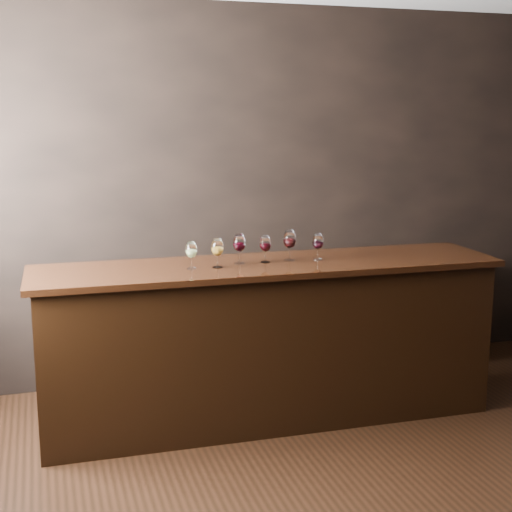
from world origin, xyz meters
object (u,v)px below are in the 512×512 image
object	(u,v)px
glass_amber	(217,248)
glass_red_d	(318,242)
bar_counter	(268,344)
glass_red_a	(239,244)
glass_red_b	(265,244)
glass_white	(191,251)
back_bar_shelf	(341,320)
glass_red_c	(290,240)

from	to	relation	value
glass_amber	glass_red_d	xyz separation A→B (m)	(0.69, 0.04, -0.01)
bar_counter	glass_red_a	size ratio (longest dim) A/B	15.32
glass_red_a	glass_red_b	world-z (taller)	glass_red_a
glass_red_d	glass_red_a	bearing A→B (deg)	175.95
glass_red_d	glass_white	bearing A→B (deg)	-178.05
back_bar_shelf	glass_red_b	size ratio (longest dim) A/B	13.24
glass_red_b	glass_red_a	bearing A→B (deg)	176.19
glass_white	glass_red_d	world-z (taller)	glass_red_d
glass_white	back_bar_shelf	bearing A→B (deg)	28.43
back_bar_shelf	glass_red_d	xyz separation A→B (m)	(-0.49, -0.70, 0.77)
back_bar_shelf	glass_red_d	bearing A→B (deg)	-125.08
back_bar_shelf	glass_red_b	world-z (taller)	glass_red_b
glass_white	glass_red_c	xyz separation A→B (m)	(0.67, 0.07, 0.02)
glass_amber	glass_red_d	bearing A→B (deg)	3.20
glass_red_a	glass_red_c	world-z (taller)	glass_red_c
glass_red_a	glass_red_c	distance (m)	0.34
back_bar_shelf	glass_white	world-z (taller)	glass_white
back_bar_shelf	glass_white	size ratio (longest dim) A/B	13.50
bar_counter	glass_red_c	size ratio (longest dim) A/B	14.64
glass_red_a	glass_red_c	xyz separation A→B (m)	(0.34, -0.00, 0.01)
back_bar_shelf	glass_red_d	distance (m)	1.15
back_bar_shelf	glass_red_c	distance (m)	1.23
back_bar_shelf	glass_amber	bearing A→B (deg)	-148.02
glass_white	glass_red_a	xyz separation A→B (m)	(0.33, 0.07, 0.01)
glass_red_b	glass_red_d	world-z (taller)	same
glass_white	glass_red_d	xyz separation A→B (m)	(0.85, 0.03, 0.00)
glass_red_c	glass_red_b	bearing A→B (deg)	-176.44
bar_counter	glass_amber	xyz separation A→B (m)	(-0.35, -0.04, 0.67)
bar_counter	glass_red_b	size ratio (longest dim) A/B	16.94
bar_counter	glass_amber	world-z (taller)	glass_amber
glass_white	glass_red_a	world-z (taller)	glass_red_a
bar_counter	glass_red_c	bearing A→B (deg)	15.52
bar_counter	glass_red_c	distance (m)	0.70
glass_red_a	glass_red_d	world-z (taller)	glass_red_a
glass_red_b	glass_white	bearing A→B (deg)	-173.73
glass_red_a	glass_white	bearing A→B (deg)	-168.56
back_bar_shelf	glass_red_b	xyz separation A→B (m)	(-0.84, -0.67, 0.77)
bar_counter	glass_red_c	xyz separation A→B (m)	(0.16, 0.04, 0.69)
glass_red_b	glass_red_c	distance (m)	0.17
bar_counter	glass_red_a	world-z (taller)	glass_red_a
bar_counter	glass_red_b	bearing A→B (deg)	116.92
glass_amber	glass_white	bearing A→B (deg)	176.69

